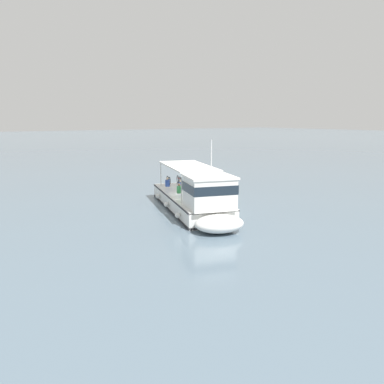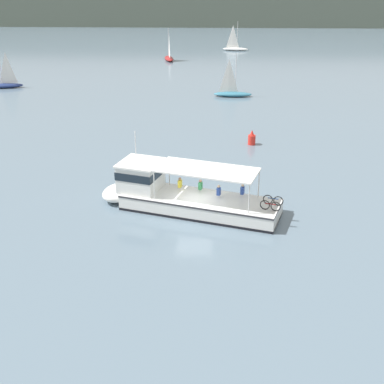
# 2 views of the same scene
# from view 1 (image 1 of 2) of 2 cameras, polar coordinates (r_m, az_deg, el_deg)

# --- Properties ---
(ground_plane) EXTENTS (400.00, 400.00, 0.00)m
(ground_plane) POSITION_cam_1_polar(r_m,az_deg,el_deg) (28.19, 0.78, -2.60)
(ground_plane) COLOR slate
(ferry_main) EXTENTS (13.05, 6.78, 5.32)m
(ferry_main) POSITION_cam_1_polar(r_m,az_deg,el_deg) (26.52, 0.61, -1.21)
(ferry_main) COLOR white
(ferry_main) RESTS_ON ground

